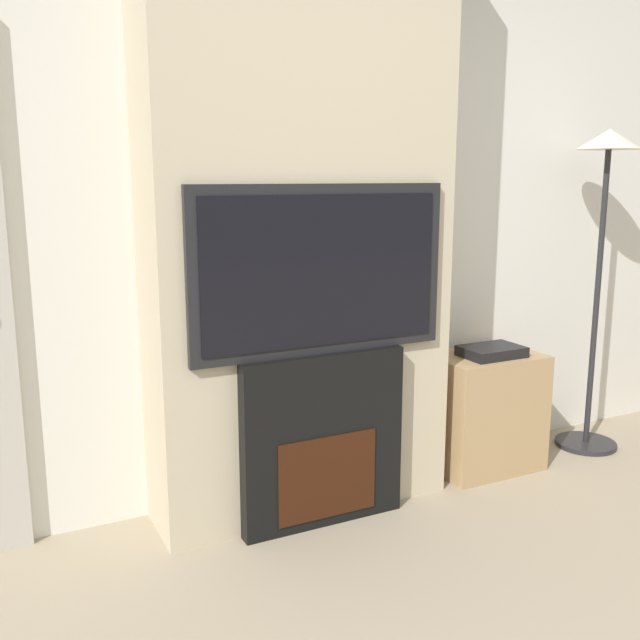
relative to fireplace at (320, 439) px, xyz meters
The scene contains 6 objects.
wall_back 1.06m from the fireplace, 90.00° to the left, with size 6.00×0.06×2.70m.
chimney_breast 1.00m from the fireplace, 90.00° to the left, with size 1.30×0.37×2.70m.
fireplace is the anchor object (origin of this frame).
television 0.71m from the fireplace, 90.00° to the right, with size 1.10×0.07×0.68m.
floor_lamp 1.89m from the fireplace, ahead, with size 0.32×0.32×1.67m.
media_stand 1.00m from the fireplace, ahead, with size 0.53×0.37×0.63m.
Camera 1 is at (-1.27, -0.88, 1.44)m, focal length 40.00 mm.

